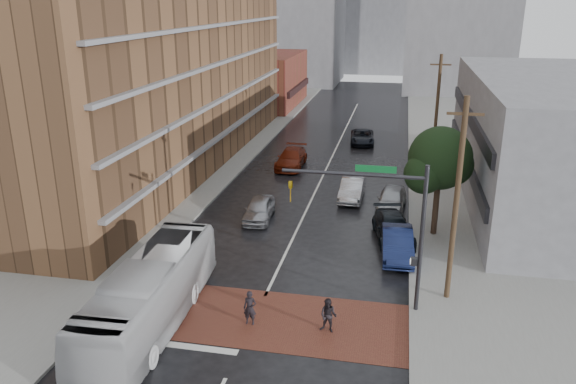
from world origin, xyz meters
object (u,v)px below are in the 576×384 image
Objects in this scene: car_travel_b at (352,189)px; car_parked_near at (397,243)px; pedestrian_b at (328,316)px; pedestrian_a at (250,308)px; car_travel_c at (291,158)px; suv_travel at (362,137)px; transit_bus at (151,294)px; car_travel_a at (259,209)px; car_parked_far at (392,199)px; car_parked_mid at (393,228)px.

car_travel_b is 0.94× the size of car_parked_near.
car_parked_near is (2.83, 8.45, 0.00)m from pedestrian_b.
pedestrian_a is 25.26m from car_travel_c.
suv_travel is 26.54m from car_parked_near.
car_travel_a is (1.54, 13.43, -0.83)m from transit_bus.
car_parked_far is at bearing 90.22° from car_parked_near.
car_parked_far is (-0.23, 5.19, 0.04)m from car_parked_mid.
pedestrian_b is 17.74m from car_travel_b.
car_parked_far is (2.32, 15.96, -0.01)m from pedestrian_b.
car_parked_far is (8.89, -9.02, 0.00)m from car_travel_c.
car_travel_b is at bearing 153.20° from car_parked_far.
car_parked_far is (10.14, 17.00, -0.77)m from transit_bus.
pedestrian_a is 3.54m from pedestrian_b.
car_parked_near is at bearing -60.69° from car_travel_c.
car_travel_c is (1.25, 26.02, -0.77)m from transit_bus.
pedestrian_a is at bearing -130.39° from car_parked_near.
car_travel_c is 11.13m from suv_travel.
car_parked_mid is at bearing -13.33° from car_travel_a.
transit_bus is 14.28m from car_parked_near.
car_travel_a is (-2.74, 12.48, -0.08)m from pedestrian_a.
car_parked_near is 2.35m from car_parked_mid.
car_parked_mid is at bearing 93.19° from car_parked_near.
car_parked_near is at bearing -81.64° from car_parked_far.
car_travel_b is at bearing -50.79° from car_travel_c.
pedestrian_b is (3.54, 0.09, -0.01)m from pedestrian_a.
car_parked_far is at bearing -30.27° from car_travel_b.
transit_bus is at bearing -105.40° from suv_travel.
pedestrian_a is 12.45m from car_parked_mid.
pedestrian_a is 34.86m from suv_travel.
pedestrian_a is at bearing -105.57° from car_parked_far.
car_travel_b reaches higher than suv_travel.
car_travel_c is 1.17× the size of car_parked_far.
pedestrian_a is at bearing -167.78° from pedestrian_b.
car_parked_mid is (3.66, -23.91, 0.05)m from suv_travel.
car_parked_far reaches higher than suv_travel.
suv_travel is at bearing 73.99° from car_travel_a.
suv_travel is at bearing 104.89° from car_parked_far.
car_parked_near is 1.05× the size of car_parked_far.
transit_bus is at bearing -142.27° from car_parked_mid.
suv_travel is (-1.12, 34.69, -0.10)m from pedestrian_b.
car_travel_c is (-6.57, 24.99, -0.01)m from pedestrian_b.
car_parked_mid is at bearing 60.04° from pedestrian_a.
car_travel_b is 0.85× the size of car_travel_c.
car_travel_b is (2.95, 17.82, -0.05)m from pedestrian_a.
transit_bus is at bearing -141.98° from car_parked_near.
car_travel_c is 1.11× the size of car_parked_near.
car_travel_b is 0.89× the size of car_parked_mid.
transit_bus reaches higher than suv_travel.
car_travel_b is 9.40m from car_travel_c.
car_travel_c is at bearing 130.54° from car_travel_b.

